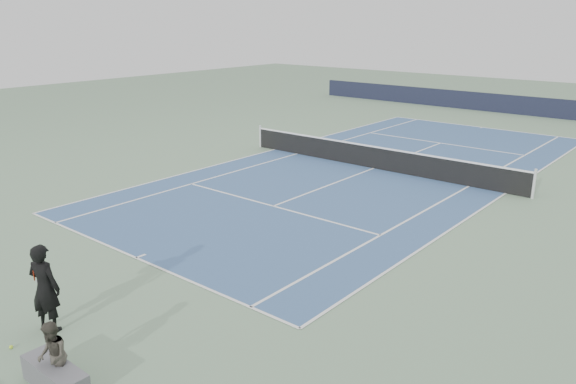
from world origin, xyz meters
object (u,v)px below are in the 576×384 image
Objects in this scene: tennis_ball at (11,347)px; spectator_bench at (54,366)px; tennis_net at (374,157)px; tennis_player at (45,288)px.

tennis_ball is 1.86m from spectator_bench.
spectator_bench is at bearing -77.72° from tennis_net.
tennis_player is at bearing -83.99° from tennis_net.
spectator_bench is (1.81, -0.07, 0.41)m from tennis_ball.
tennis_player is at bearing 95.94° from tennis_ball.
tennis_player is (1.59, -15.11, 0.42)m from tennis_net.
tennis_net is 16.39m from spectator_bench.
spectator_bench is (3.49, -16.01, -0.06)m from tennis_net.
tennis_net is 6.97× the size of tennis_player.
tennis_player is 1.23m from tennis_ball.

